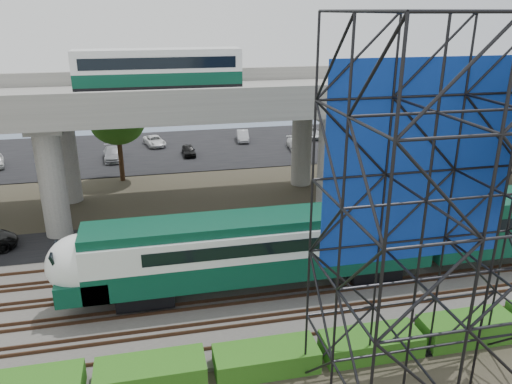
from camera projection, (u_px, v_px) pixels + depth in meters
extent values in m
plane|color=#474233|center=(228.00, 317.00, 25.98)|extent=(140.00, 140.00, 0.00)
cube|color=slate|center=(222.00, 295.00, 27.78)|extent=(90.00, 12.00, 0.20)
cube|color=black|center=(204.00, 233.00, 35.60)|extent=(90.00, 5.00, 0.08)
cube|color=black|center=(179.00, 149.00, 57.14)|extent=(90.00, 18.00, 0.08)
cube|color=#42536D|center=(169.00, 113.00, 77.33)|extent=(140.00, 40.00, 0.03)
cube|color=#472D1E|center=(237.00, 344.00, 23.39)|extent=(90.00, 0.08, 0.16)
cube|color=#472D1E|center=(232.00, 326.00, 24.71)|extent=(90.00, 0.08, 0.16)
cube|color=#472D1E|center=(230.00, 320.00, 25.22)|extent=(90.00, 0.08, 0.16)
cube|color=#472D1E|center=(226.00, 305.00, 26.54)|extent=(90.00, 0.08, 0.16)
cube|color=#472D1E|center=(224.00, 299.00, 27.06)|extent=(90.00, 0.08, 0.16)
cube|color=#472D1E|center=(220.00, 285.00, 28.38)|extent=(90.00, 0.08, 0.16)
cube|color=#472D1E|center=(219.00, 281.00, 28.89)|extent=(90.00, 0.08, 0.16)
cube|color=#472D1E|center=(215.00, 269.00, 30.21)|extent=(90.00, 0.08, 0.16)
cube|color=#472D1E|center=(214.00, 264.00, 30.73)|extent=(90.00, 0.08, 0.16)
cube|color=#472D1E|center=(211.00, 254.00, 32.05)|extent=(90.00, 0.08, 0.16)
cube|color=black|center=(145.00, 292.00, 26.70)|extent=(3.00, 2.20, 0.90)
cube|color=black|center=(371.00, 267.00, 29.33)|extent=(3.00, 2.20, 0.90)
cube|color=#083D2A|center=(263.00, 261.00, 27.62)|extent=(19.00, 3.00, 1.40)
cube|color=silver|center=(263.00, 237.00, 27.12)|extent=(19.00, 3.00, 1.50)
cube|color=#083D2A|center=(264.00, 220.00, 26.78)|extent=(19.00, 2.60, 0.50)
cube|color=black|center=(281.00, 235.00, 27.31)|extent=(15.00, 3.06, 0.70)
ellipsoid|color=silver|center=(82.00, 264.00, 25.38)|extent=(3.60, 3.00, 3.20)
cube|color=#083D2A|center=(84.00, 282.00, 25.74)|extent=(2.60, 3.00, 1.10)
cube|color=black|center=(58.00, 258.00, 24.99)|extent=(0.48, 2.00, 1.09)
cube|color=#083D2A|center=(489.00, 222.00, 30.11)|extent=(8.00, 3.00, 3.40)
cube|color=#9E9B93|center=(191.00, 100.00, 37.70)|extent=(80.00, 12.00, 1.20)
cube|color=#9E9B93|center=(199.00, 97.00, 32.03)|extent=(80.00, 0.50, 1.10)
cube|color=#9E9B93|center=(184.00, 76.00, 42.58)|extent=(80.00, 0.50, 1.10)
cylinder|color=#9E9B93|center=(52.00, 182.00, 34.04)|extent=(1.80, 1.80, 8.00)
cylinder|color=#9E9B93|center=(66.00, 154.00, 40.46)|extent=(1.80, 1.80, 8.00)
cube|color=#9E9B93|center=(53.00, 118.00, 35.98)|extent=(2.40, 9.00, 0.60)
cylinder|color=#9E9B93|center=(329.00, 163.00, 38.10)|extent=(1.80, 1.80, 8.00)
cylinder|color=#9E9B93|center=(302.00, 141.00, 44.52)|extent=(1.80, 1.80, 8.00)
cube|color=#9E9B93|center=(316.00, 107.00, 40.04)|extent=(2.40, 9.00, 0.60)
cylinder|color=#9E9B93|center=(480.00, 131.00, 48.17)|extent=(1.80, 1.80, 8.00)
cube|color=#9E9B93|center=(512.00, 99.00, 43.69)|extent=(2.40, 9.00, 0.60)
cube|color=black|center=(160.00, 89.00, 36.91)|extent=(12.00, 2.50, 0.70)
cube|color=#083D2A|center=(159.00, 78.00, 36.64)|extent=(12.00, 2.50, 0.90)
cube|color=silver|center=(158.00, 62.00, 36.26)|extent=(12.00, 2.50, 1.30)
cube|color=black|center=(158.00, 62.00, 36.24)|extent=(11.00, 2.56, 0.80)
cube|color=silver|center=(157.00, 51.00, 35.99)|extent=(12.00, 2.40, 0.30)
cube|color=#0E349D|center=(421.00, 164.00, 19.68)|extent=(8.10, 0.08, 8.25)
cube|color=#285C15|center=(151.00, 374.00, 21.03)|extent=(4.60, 1.80, 1.15)
cube|color=#285C15|center=(266.00, 359.00, 22.06)|extent=(4.60, 1.80, 1.03)
cube|color=#285C15|center=(371.00, 344.00, 23.08)|extent=(4.60, 1.80, 1.01)
cube|color=#285C15|center=(467.00, 329.00, 24.08)|extent=(4.60, 1.80, 1.12)
cylinder|color=#382314|center=(376.00, 180.00, 39.46)|extent=(0.44, 0.44, 4.80)
ellipsoid|color=#285C15|center=(379.00, 140.00, 38.36)|extent=(4.94, 4.94, 4.18)
cylinder|color=#382314|center=(121.00, 156.00, 45.95)|extent=(0.44, 0.44, 4.80)
ellipsoid|color=#285C15|center=(117.00, 121.00, 44.85)|extent=(4.94, 4.94, 4.18)
imported|color=#A9ADB1|center=(59.00, 146.00, 56.05)|extent=(1.71, 3.85, 1.23)
imported|color=#98999F|center=(113.00, 154.00, 52.70)|extent=(2.21, 4.64, 1.31)
imported|color=silver|center=(155.00, 141.00, 58.22)|extent=(2.78, 4.40, 1.13)
imported|color=black|center=(189.00, 150.00, 54.35)|extent=(1.42, 3.36, 1.13)
imported|color=#A1A2A9|center=(243.00, 136.00, 60.33)|extent=(1.77, 3.94, 1.26)
imported|color=white|center=(296.00, 144.00, 56.81)|extent=(1.92, 4.12, 1.16)
imported|color=#B8BDC1|center=(310.00, 132.00, 62.07)|extent=(3.03, 4.82, 1.24)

